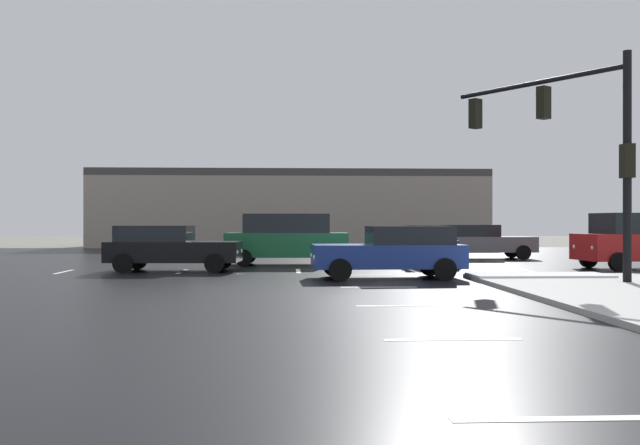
{
  "coord_description": "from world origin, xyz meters",
  "views": [
    {
      "loc": [
        -2.4,
        -23.81,
        1.72
      ],
      "look_at": [
        -0.91,
        6.87,
        1.7
      ],
      "focal_mm": 38.58,
      "sensor_mm": 36.0,
      "label": 1
    }
  ],
  "objects_px": {
    "traffic_signal_mast": "(574,133)",
    "sedan_navy": "(427,244)",
    "suv_green": "(287,238)",
    "sedan_blue": "(393,251)",
    "sedan_black": "(169,247)",
    "sedan_grey": "(480,241)"
  },
  "relations": [
    {
      "from": "sedan_blue",
      "to": "sedan_grey",
      "type": "height_order",
      "value": "same"
    },
    {
      "from": "suv_green",
      "to": "sedan_black",
      "type": "distance_m",
      "value": 5.25
    },
    {
      "from": "sedan_blue",
      "to": "sedan_black",
      "type": "distance_m",
      "value": 8.03
    },
    {
      "from": "sedan_black",
      "to": "sedan_grey",
      "type": "bearing_deg",
      "value": 32.78
    },
    {
      "from": "sedan_blue",
      "to": "sedan_black",
      "type": "xyz_separation_m",
      "value": [
        -7.27,
        3.42,
        0.0
      ]
    },
    {
      "from": "sedan_blue",
      "to": "sedan_navy",
      "type": "relative_size",
      "value": 0.99
    },
    {
      "from": "suv_green",
      "to": "traffic_signal_mast",
      "type": "bearing_deg",
      "value": 136.48
    },
    {
      "from": "traffic_signal_mast",
      "to": "sedan_grey",
      "type": "relative_size",
      "value": 1.33
    },
    {
      "from": "traffic_signal_mast",
      "to": "sedan_navy",
      "type": "height_order",
      "value": "traffic_signal_mast"
    },
    {
      "from": "traffic_signal_mast",
      "to": "sedan_blue",
      "type": "height_order",
      "value": "traffic_signal_mast"
    },
    {
      "from": "suv_green",
      "to": "sedan_grey",
      "type": "xyz_separation_m",
      "value": [
        8.95,
        4.06,
        -0.24
      ]
    },
    {
      "from": "sedan_navy",
      "to": "traffic_signal_mast",
      "type": "bearing_deg",
      "value": 23.37
    },
    {
      "from": "sedan_blue",
      "to": "sedan_grey",
      "type": "bearing_deg",
      "value": -120.1
    },
    {
      "from": "traffic_signal_mast",
      "to": "sedan_blue",
      "type": "xyz_separation_m",
      "value": [
        -4.89,
        1.55,
        -3.39
      ]
    },
    {
      "from": "sedan_blue",
      "to": "sedan_black",
      "type": "bearing_deg",
      "value": -27.21
    },
    {
      "from": "suv_green",
      "to": "sedan_black",
      "type": "height_order",
      "value": "suv_green"
    },
    {
      "from": "traffic_signal_mast",
      "to": "suv_green",
      "type": "bearing_deg",
      "value": 10.09
    },
    {
      "from": "suv_green",
      "to": "sedan_navy",
      "type": "height_order",
      "value": "suv_green"
    },
    {
      "from": "sedan_navy",
      "to": "sedan_grey",
      "type": "bearing_deg",
      "value": 147.83
    },
    {
      "from": "sedan_navy",
      "to": "sedan_grey",
      "type": "relative_size",
      "value": 1.02
    },
    {
      "from": "sedan_navy",
      "to": "sedan_black",
      "type": "distance_m",
      "value": 10.02
    },
    {
      "from": "traffic_signal_mast",
      "to": "sedan_grey",
      "type": "distance_m",
      "value": 12.82
    }
  ]
}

